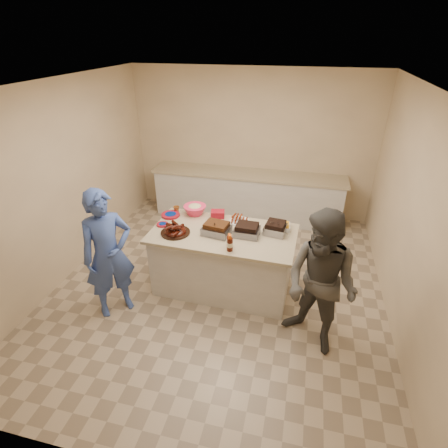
% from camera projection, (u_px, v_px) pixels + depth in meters
% --- Properties ---
extents(room, '(4.50, 5.00, 2.70)m').
position_uv_depth(room, '(219.00, 285.00, 5.03)').
color(room, beige).
rests_on(room, ground).
extents(back_counter, '(3.60, 0.64, 0.90)m').
position_uv_depth(back_counter, '(247.00, 195.00, 6.69)').
color(back_counter, silver).
rests_on(back_counter, ground).
extents(island, '(1.93, 1.06, 0.90)m').
position_uv_depth(island, '(223.00, 286.00, 5.00)').
color(island, silver).
rests_on(island, ground).
extents(rib_platter, '(0.42, 0.42, 0.15)m').
position_uv_depth(rib_platter, '(176.00, 233.00, 4.56)').
color(rib_platter, '#390C05').
rests_on(rib_platter, island).
extents(pulled_pork_tray, '(0.38, 0.31, 0.10)m').
position_uv_depth(pulled_pork_tray, '(217.00, 234.00, 4.54)').
color(pulled_pork_tray, '#47230F').
rests_on(pulled_pork_tray, island).
extents(brisket_tray, '(0.33, 0.28, 0.10)m').
position_uv_depth(brisket_tray, '(247.00, 235.00, 4.51)').
color(brisket_tray, black).
rests_on(brisket_tray, island).
extents(roasting_pan, '(0.30, 0.30, 0.11)m').
position_uv_depth(roasting_pan, '(275.00, 233.00, 4.56)').
color(roasting_pan, gray).
rests_on(roasting_pan, island).
extents(coleslaw_bowl, '(0.33, 0.33, 0.22)m').
position_uv_depth(coleslaw_bowl, '(195.00, 214.00, 5.03)').
color(coleslaw_bowl, '#F12E59').
rests_on(coleslaw_bowl, island).
extents(sausage_plate, '(0.30, 0.30, 0.05)m').
position_uv_depth(sausage_plate, '(240.00, 222.00, 4.83)').
color(sausage_plate, silver).
rests_on(sausage_plate, island).
extents(mac_cheese_dish, '(0.30, 0.24, 0.08)m').
position_uv_depth(mac_cheese_dish, '(279.00, 228.00, 4.66)').
color(mac_cheese_dish, '#FFAC1B').
rests_on(mac_cheese_dish, island).
extents(bbq_bottle_a, '(0.07, 0.07, 0.21)m').
position_uv_depth(bbq_bottle_a, '(230.00, 250.00, 4.20)').
color(bbq_bottle_a, '#390F06').
rests_on(bbq_bottle_a, island).
extents(bbq_bottle_b, '(0.06, 0.06, 0.18)m').
position_uv_depth(bbq_bottle_b, '(229.00, 247.00, 4.27)').
color(bbq_bottle_b, '#390F06').
rests_on(bbq_bottle_b, island).
extents(mustard_bottle, '(0.05, 0.05, 0.12)m').
position_uv_depth(mustard_bottle, '(215.00, 228.00, 4.67)').
color(mustard_bottle, '#F9AB02').
rests_on(mustard_bottle, island).
extents(sauce_bowl, '(0.15, 0.05, 0.15)m').
position_uv_depth(sauce_bowl, '(217.00, 228.00, 4.68)').
color(sauce_bowl, silver).
rests_on(sauce_bowl, island).
extents(plate_stack_large, '(0.27, 0.27, 0.03)m').
position_uv_depth(plate_stack_large, '(171.00, 216.00, 4.98)').
color(plate_stack_large, maroon).
rests_on(plate_stack_large, island).
extents(plate_stack_small, '(0.17, 0.17, 0.02)m').
position_uv_depth(plate_stack_small, '(163.00, 225.00, 4.74)').
color(plate_stack_small, maroon).
rests_on(plate_stack_small, island).
extents(plastic_cup, '(0.09, 0.09, 0.09)m').
position_uv_depth(plastic_cup, '(177.00, 212.00, 5.10)').
color(plastic_cup, brown).
rests_on(plastic_cup, island).
extents(basket_stack, '(0.21, 0.18, 0.09)m').
position_uv_depth(basket_stack, '(218.00, 217.00, 4.95)').
color(basket_stack, maroon).
rests_on(basket_stack, island).
extents(guest_blue, '(1.64, 1.62, 0.40)m').
position_uv_depth(guest_blue, '(119.00, 308.00, 4.62)').
color(guest_blue, '#3D58A8').
rests_on(guest_blue, ground).
extents(guest_gray, '(1.65, 1.87, 0.64)m').
position_uv_depth(guest_gray, '(311.00, 341.00, 4.12)').
color(guest_gray, '#52504A').
rests_on(guest_gray, ground).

